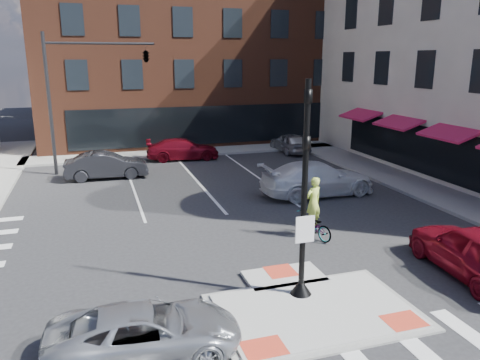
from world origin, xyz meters
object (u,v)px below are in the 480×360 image
object	(u,v)px
red_sedan	(476,251)
bg_car_dark	(106,165)
silver_suv	(145,332)
bg_car_red	(183,149)
white_pickup	(318,178)
bg_car_silver	(290,143)
cyclist	(313,218)

from	to	relation	value
red_sedan	bg_car_dark	size ratio (longest dim) A/B	1.08
red_sedan	silver_suv	bearing A→B (deg)	10.41
bg_car_red	white_pickup	bearing A→B (deg)	-149.81
silver_suv	bg_car_dark	world-z (taller)	bg_car_dark
white_pickup	red_sedan	bearing A→B (deg)	-177.93
silver_suv	bg_car_dark	size ratio (longest dim) A/B	0.96
bg_car_dark	bg_car_silver	bearing A→B (deg)	-72.18
bg_car_dark	cyclist	size ratio (longest dim) A/B	1.92
bg_car_silver	red_sedan	bearing A→B (deg)	80.94
silver_suv	bg_car_red	xyz separation A→B (m)	(4.85, 20.93, 0.09)
bg_car_red	cyclist	distance (m)	15.58
white_pickup	cyclist	world-z (taller)	cyclist
silver_suv	white_pickup	bearing A→B (deg)	-38.95
bg_car_silver	cyclist	xyz separation A→B (m)	(-5.82, -15.52, 0.09)
red_sedan	bg_car_red	world-z (taller)	red_sedan
silver_suv	bg_car_silver	world-z (taller)	bg_car_silver
bg_car_dark	cyclist	bearing A→B (deg)	-147.57
bg_car_silver	cyclist	distance (m)	16.58
red_sedan	bg_car_red	size ratio (longest dim) A/B	1.02
silver_suv	bg_car_red	bearing A→B (deg)	-9.76
red_sedan	white_pickup	world-z (taller)	red_sedan
red_sedan	bg_car_dark	xyz separation A→B (m)	(-10.42, 16.20, -0.09)
red_sedan	bg_car_silver	size ratio (longest dim) A/B	1.18
white_pickup	bg_car_dark	world-z (taller)	white_pickup
silver_suv	red_sedan	xyz separation A→B (m)	(10.21, 1.00, 0.23)
bg_car_red	cyclist	world-z (taller)	cyclist
white_pickup	cyclist	size ratio (longest dim) A/B	2.43
bg_car_silver	bg_car_dark	bearing A→B (deg)	14.39
red_sedan	white_pickup	bearing A→B (deg)	-81.76
silver_suv	cyclist	distance (m)	8.77
white_pickup	bg_car_red	distance (m)	11.38
bg_car_silver	white_pickup	bearing A→B (deg)	71.69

